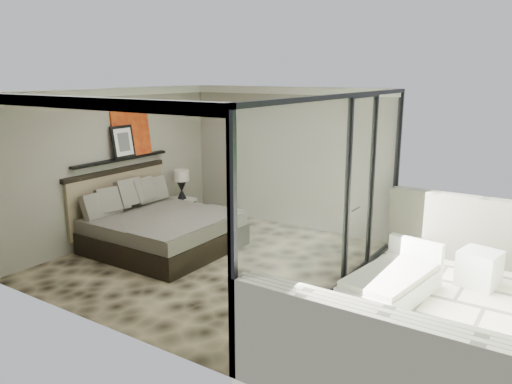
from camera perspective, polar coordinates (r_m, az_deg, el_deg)
The scene contains 14 objects.
floor at distance 8.48m, azimuth -5.06°, elevation -7.77°, with size 5.00×5.00×0.00m, color black.
ceiling at distance 7.92m, azimuth -5.48°, elevation 11.41°, with size 4.50×5.00×0.02m, color silver.
back_wall at distance 10.11m, azimuth 3.60°, elevation 3.96°, with size 4.50×0.02×2.80m, color gray.
left_wall at distance 9.62m, azimuth -15.75°, elevation 2.99°, with size 0.02×5.00×2.80m, color gray.
glass_wall at distance 6.93m, azimuth 9.42°, elevation -0.62°, with size 0.08×5.00×2.80m, color white.
terrace_slab at distance 7.01m, azimuth 20.52°, elevation -13.92°, with size 3.00×5.00×0.12m, color beige.
picture_ledge at distance 9.63m, azimuth -15.11°, elevation 3.64°, with size 0.12×2.20×0.05m, color black.
bed at distance 9.08m, azimuth -11.04°, elevation -4.06°, with size 2.31×2.23×1.28m.
nightstand at distance 10.54m, azimuth -8.71°, elevation -2.13°, with size 0.52×0.52×0.52m, color black.
table_lamp at distance 10.41m, azimuth -8.52°, elevation 1.32°, with size 0.33×0.33×0.60m.
abstract_canvas at distance 9.76m, azimuth -14.07°, elevation 6.65°, with size 0.04×0.90×0.90m, color #A1460D.
framed_print at distance 9.56m, azimuth -14.96°, elevation 5.56°, with size 0.03×0.50×0.60m, color black.
ottoman at distance 8.13m, azimuth 24.15°, elevation -7.93°, with size 0.53×0.53×0.53m, color silver.
lounger at distance 7.38m, azimuth 15.33°, elevation -9.88°, with size 1.05×1.76×0.65m.
Camera 1 is at (4.96, -6.16, 3.06)m, focal length 35.00 mm.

